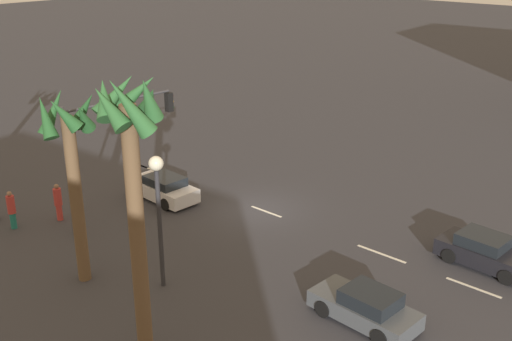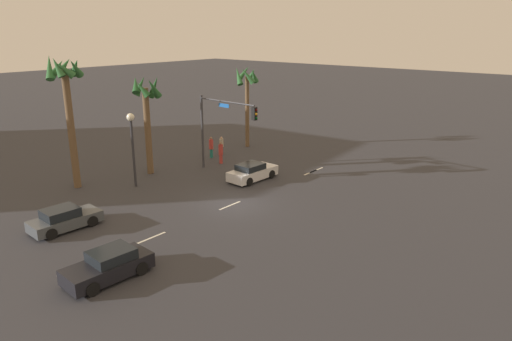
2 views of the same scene
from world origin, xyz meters
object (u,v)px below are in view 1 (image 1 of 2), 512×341
car_1 (366,307)px  pedestrian_2 (58,201)px  streetlamp (158,196)px  car_2 (163,188)px  car_0 (486,252)px  palm_tree_1 (70,151)px  palm_tree_0 (132,159)px  traffic_signal (107,138)px  pedestrian_1 (12,209)px

car_1 → pedestrian_2: size_ratio=2.14×
streetlamp → pedestrian_2: bearing=-4.0°
car_2 → car_0: bearing=-164.2°
car_1 → palm_tree_1: (10.06, 4.95, 4.80)m
pedestrian_2 → palm_tree_0: size_ratio=0.20×
traffic_signal → palm_tree_0: palm_tree_0 is taller
pedestrian_1 → pedestrian_2: pedestrian_1 is taller
car_2 → palm_tree_0: 14.25m
car_0 → car_2: bearing=15.8°
palm_tree_0 → pedestrian_2: bearing=-18.2°
streetlamp → pedestrian_1: streetlamp is taller
car_0 → traffic_signal: 17.44m
traffic_signal → palm_tree_0: bearing=149.4°
car_1 → streetlamp: size_ratio=0.74×
traffic_signal → palm_tree_1: (-3.71, 4.18, 1.26)m
streetlamp → palm_tree_1: 3.66m
car_2 → traffic_signal: bearing=91.8°
pedestrian_2 → pedestrian_1: bearing=67.8°
car_0 → car_2: (15.42, 4.37, -0.01)m
car_1 → palm_tree_1: bearing=26.2°
car_1 → palm_tree_0: palm_tree_0 is taller
car_2 → pedestrian_2: (1.78, 5.01, 0.36)m
pedestrian_1 → streetlamp: bearing=-171.5°
car_2 → pedestrian_2: bearing=70.4°
car_0 → pedestrian_1: pedestrian_1 is taller
car_2 → streetlamp: (-6.61, 5.59, 3.22)m
pedestrian_2 → traffic_signal: bearing=-135.8°
car_2 → pedestrian_2: size_ratio=2.22×
car_2 → pedestrian_1: 7.44m
palm_tree_0 → palm_tree_1: bearing=-13.5°
traffic_signal → car_2: bearing=-88.2°
palm_tree_1 → pedestrian_1: bearing=-3.5°
car_0 → streetlamp: (8.81, 9.97, 3.21)m
car_0 → streetlamp: bearing=48.5°
palm_tree_0 → streetlamp: bearing=-47.7°
car_1 → pedestrian_1: pedestrian_1 is taller
palm_tree_1 → traffic_signal: bearing=-48.4°
car_2 → streetlamp: streetlamp is taller
car_0 → car_1: size_ratio=1.02×
traffic_signal → palm_tree_0: (-9.35, 5.53, 2.64)m
traffic_signal → palm_tree_1: size_ratio=0.80×
car_2 → palm_tree_1: (-3.81, 7.36, 4.79)m
streetlamp → pedestrian_1: size_ratio=2.87×
car_0 → palm_tree_1: bearing=45.3°
traffic_signal → car_1: bearing=-176.8°
car_0 → streetlamp: size_ratio=0.76×
traffic_signal → pedestrian_1: traffic_signal is taller
car_2 → palm_tree_1: bearing=117.4°
palm_tree_1 → pedestrian_2: bearing=-22.8°
pedestrian_1 → car_2: bearing=-110.3°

